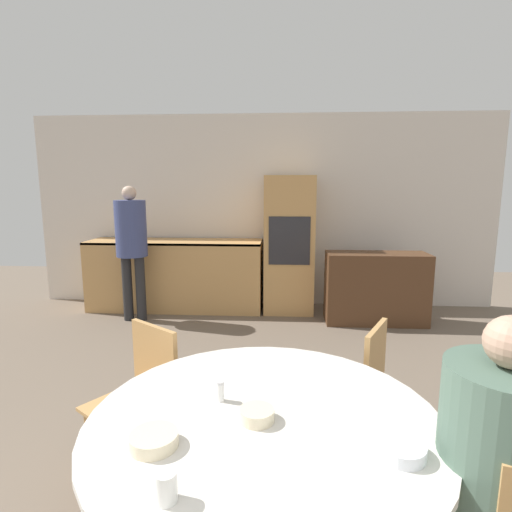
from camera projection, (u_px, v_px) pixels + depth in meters
name	position (u px, v px, depth m)	size (l,w,h in m)	color
wall_back	(263.00, 212.00, 5.51)	(6.31, 0.05, 2.60)	silver
kitchen_counter	(176.00, 274.00, 5.38)	(2.31, 0.60, 0.93)	tan
oven_unit	(289.00, 245.00, 5.23)	(0.64, 0.59, 1.78)	tan
sideboard	(376.00, 288.00, 4.82)	(1.19, 0.45, 0.86)	#51331E
dining_table	(265.00, 466.00, 1.60)	(1.39, 1.39, 0.74)	#51331E
chair_far_left	(142.00, 392.00, 2.26)	(0.56, 0.56, 0.84)	tan
chair_far_right	(357.00, 383.00, 2.37)	(0.54, 0.54, 0.84)	tan
person_seated	(503.00, 474.00, 1.30)	(0.39, 0.47, 1.23)	#262628
person_standing	(131.00, 239.00, 4.80)	(0.37, 0.37, 1.65)	#262628
cup	(166.00, 487.00, 1.13)	(0.06, 0.06, 0.09)	white
bowl_near	(257.00, 415.00, 1.53)	(0.14, 0.14, 0.05)	beige
bowl_centre	(401.00, 450.00, 1.33)	(0.16, 0.16, 0.04)	silver
bowl_far	(154.00, 440.00, 1.38)	(0.17, 0.17, 0.05)	beige
salt_shaker	(220.00, 391.00, 1.67)	(0.03, 0.03, 0.09)	white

